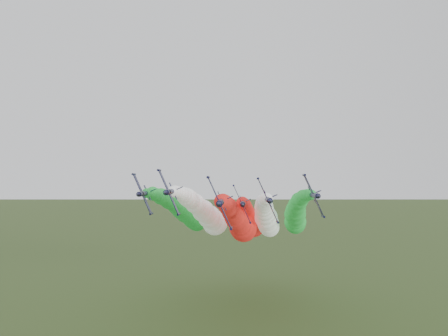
% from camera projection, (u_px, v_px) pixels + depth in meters
% --- Properties ---
extents(jet_lead, '(12.37, 87.75, 23.24)m').
position_uv_depth(jet_lead, '(239.00, 222.00, 139.70)').
color(jet_lead, '#111234').
rests_on(jet_lead, ground).
extents(jet_inner_left, '(13.15, 88.67, 24.16)m').
position_uv_depth(jet_inner_left, '(205.00, 214.00, 151.72)').
color(jet_inner_left, '#111234').
rests_on(jet_inner_left, ground).
extents(jet_inner_right, '(12.17, 87.70, 23.18)m').
position_uv_depth(jet_inner_right, '(267.00, 218.00, 152.05)').
color(jet_inner_right, '#111234').
rests_on(jet_inner_right, ground).
extents(jet_outer_left, '(12.11, 87.64, 23.13)m').
position_uv_depth(jet_outer_left, '(185.00, 212.00, 160.88)').
color(jet_outer_left, '#111234').
rests_on(jet_outer_left, ground).
extents(jet_outer_right, '(12.35, 87.88, 23.36)m').
position_uv_depth(jet_outer_right, '(296.00, 215.00, 156.75)').
color(jet_outer_right, '#111234').
rests_on(jet_outer_right, ground).
extents(jet_trail, '(12.71, 88.24, 23.72)m').
position_uv_depth(jet_trail, '(250.00, 219.00, 169.82)').
color(jet_trail, '#111234').
rests_on(jet_trail, ground).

